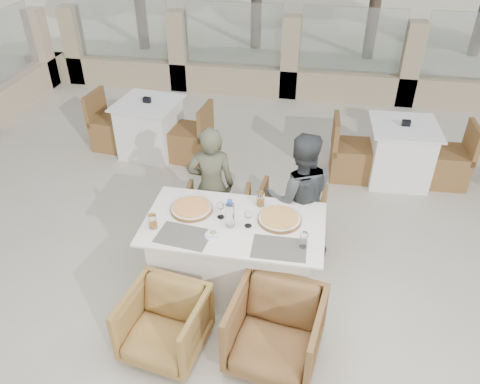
% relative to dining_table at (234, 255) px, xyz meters
% --- Properties ---
extents(ground, '(80.00, 80.00, 0.00)m').
position_rel_dining_table_xyz_m(ground, '(0.07, -0.01, -0.39)').
color(ground, beige).
rests_on(ground, ground).
extents(perimeter_wall_far, '(10.00, 0.34, 1.60)m').
position_rel_dining_table_xyz_m(perimeter_wall_far, '(0.07, 4.79, 0.42)').
color(perimeter_wall_far, tan).
rests_on(perimeter_wall_far, ground).
extents(dining_table, '(1.60, 0.90, 0.77)m').
position_rel_dining_table_xyz_m(dining_table, '(0.00, 0.00, 0.00)').
color(dining_table, white).
rests_on(dining_table, ground).
extents(placemat_near_left, '(0.48, 0.35, 0.00)m').
position_rel_dining_table_xyz_m(placemat_near_left, '(-0.39, -0.26, 0.39)').
color(placemat_near_left, '#635C55').
rests_on(placemat_near_left, dining_table).
extents(placemat_near_right, '(0.46, 0.31, 0.00)m').
position_rel_dining_table_xyz_m(placemat_near_right, '(0.43, -0.27, 0.39)').
color(placemat_near_right, '#5D594F').
rests_on(placemat_near_right, dining_table).
extents(pizza_left, '(0.46, 0.46, 0.05)m').
position_rel_dining_table_xyz_m(pizza_left, '(-0.42, 0.11, 0.41)').
color(pizza_left, orange).
rests_on(pizza_left, dining_table).
extents(pizza_right, '(0.44, 0.44, 0.05)m').
position_rel_dining_table_xyz_m(pizza_right, '(0.39, 0.10, 0.41)').
color(pizza_right, '#CB671B').
rests_on(pizza_right, dining_table).
extents(water_bottle, '(0.10, 0.10, 0.28)m').
position_rel_dining_table_xyz_m(water_bottle, '(-0.03, -0.05, 0.52)').
color(water_bottle, '#9FB8D1').
rests_on(water_bottle, dining_table).
extents(wine_glass_centre, '(0.09, 0.09, 0.18)m').
position_rel_dining_table_xyz_m(wine_glass_centre, '(-0.13, 0.06, 0.48)').
color(wine_glass_centre, white).
rests_on(wine_glass_centre, dining_table).
extents(wine_glass_near, '(0.08, 0.08, 0.18)m').
position_rel_dining_table_xyz_m(wine_glass_near, '(0.13, -0.02, 0.48)').
color(wine_glass_near, white).
rests_on(wine_glass_near, dining_table).
extents(wine_glass_corner, '(0.10, 0.10, 0.18)m').
position_rel_dining_table_xyz_m(wine_glass_corner, '(0.62, -0.22, 0.48)').
color(wine_glass_corner, silver).
rests_on(wine_glass_corner, dining_table).
extents(beer_glass_left, '(0.07, 0.07, 0.14)m').
position_rel_dining_table_xyz_m(beer_glass_left, '(-0.68, -0.19, 0.45)').
color(beer_glass_left, orange).
rests_on(beer_glass_left, dining_table).
extents(beer_glass_right, '(0.08, 0.08, 0.15)m').
position_rel_dining_table_xyz_m(beer_glass_right, '(0.19, 0.31, 0.46)').
color(beer_glass_right, orange).
rests_on(beer_glass_right, dining_table).
extents(olive_dish, '(0.13, 0.13, 0.04)m').
position_rel_dining_table_xyz_m(olive_dish, '(-0.14, -0.20, 0.41)').
color(olive_dish, white).
rests_on(olive_dish, dining_table).
extents(armchair_far_left, '(0.72, 0.74, 0.63)m').
position_rel_dining_table_xyz_m(armchair_far_left, '(-0.31, 0.58, -0.07)').
color(armchair_far_left, olive).
rests_on(armchair_far_left, ground).
extents(armchair_far_right, '(0.75, 0.77, 0.65)m').
position_rel_dining_table_xyz_m(armchair_far_right, '(0.45, 0.70, -0.06)').
color(armchair_far_right, olive).
rests_on(armchair_far_right, ground).
extents(armchair_near_left, '(0.72, 0.74, 0.59)m').
position_rel_dining_table_xyz_m(armchair_near_left, '(-0.43, -0.82, -0.09)').
color(armchair_near_left, olive).
rests_on(armchair_near_left, ground).
extents(armchair_near_right, '(0.80, 0.82, 0.65)m').
position_rel_dining_table_xyz_m(armchair_near_right, '(0.47, -0.75, -0.06)').
color(armchair_near_right, brown).
rests_on(armchair_near_right, ground).
extents(diner_left, '(0.55, 0.42, 1.34)m').
position_rel_dining_table_xyz_m(diner_left, '(-0.37, 0.69, 0.28)').
color(diner_left, '#53543D').
rests_on(diner_left, ground).
extents(diner_right, '(0.76, 0.64, 1.40)m').
position_rel_dining_table_xyz_m(diner_right, '(0.54, 0.58, 0.32)').
color(diner_right, '#3C4042').
rests_on(diner_right, ground).
extents(bg_table_a, '(1.72, 0.99, 0.77)m').
position_rel_dining_table_xyz_m(bg_table_a, '(-1.65, 2.38, 0.00)').
color(bg_table_a, white).
rests_on(bg_table_a, ground).
extents(bg_table_b, '(1.67, 0.89, 0.77)m').
position_rel_dining_table_xyz_m(bg_table_b, '(1.71, 2.27, 0.00)').
color(bg_table_b, white).
rests_on(bg_table_b, ground).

